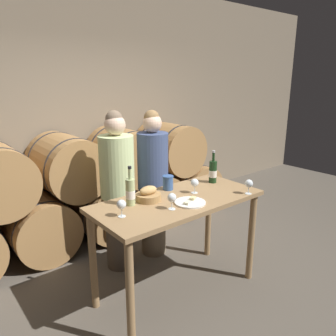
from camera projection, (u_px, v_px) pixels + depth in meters
The scene contains 15 objects.
ground_plane at pixel (177, 291), 3.14m from camera, with size 10.00×10.00×0.00m, color #564F44.
stone_wall_back at pixel (75, 107), 4.25m from camera, with size 10.00×0.12×3.20m.
barrel_stack at pixel (98, 188), 4.11m from camera, with size 3.79×0.83×1.35m.
tasting_table at pixel (178, 213), 2.92m from camera, with size 1.53×0.71×0.94m.
person_left at pixel (118, 191), 3.35m from camera, with size 0.35×0.35×1.67m.
person_right at pixel (153, 183), 3.62m from camera, with size 0.34×0.34×1.65m.
wine_bottle_red at pixel (213, 172), 3.30m from camera, with size 0.08×0.08×0.33m.
wine_bottle_white at pixel (130, 192), 2.72m from camera, with size 0.08×0.08×0.34m.
blue_crock at pixel (168, 182), 3.10m from camera, with size 0.11×0.11×0.14m.
bread_basket at pixel (148, 195), 2.83m from camera, with size 0.22×0.22×0.13m.
cheese_plate at pixel (190, 202), 2.78m from camera, with size 0.27×0.27×0.04m.
wine_glass_far_left at pixel (121, 205), 2.49m from camera, with size 0.07×0.07×0.14m.
wine_glass_left at pixel (172, 198), 2.63m from camera, with size 0.07×0.07×0.14m.
wine_glass_center at pixel (195, 183), 3.00m from camera, with size 0.07×0.07×0.14m.
wine_glass_right at pixel (249, 184), 2.98m from camera, with size 0.07×0.07×0.14m.
Camera 1 is at (-1.78, -2.04, 1.98)m, focal length 35.00 mm.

